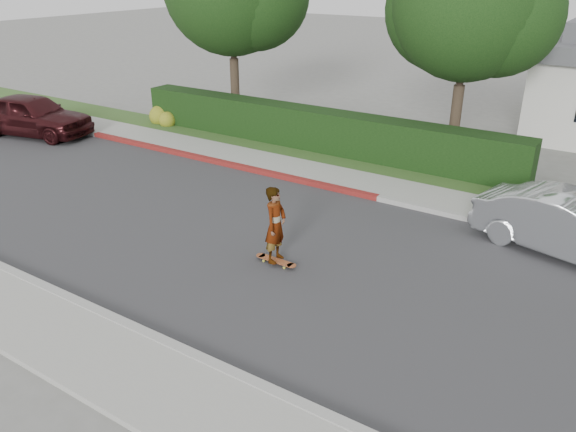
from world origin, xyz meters
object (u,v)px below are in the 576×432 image
object	(u,v)px
car_maroon	(33,115)
skateboard	(276,261)
skateboarder	(276,225)
car_silver	(571,226)

from	to	relation	value
car_maroon	skateboard	bearing A→B (deg)	-116.70
skateboarder	car_maroon	distance (m)	14.20
skateboard	skateboarder	bearing A→B (deg)	0.00
skateboarder	skateboard	bearing A→B (deg)	-0.00
skateboarder	car_silver	size ratio (longest dim) A/B	0.41
car_maroon	car_silver	bearing A→B (deg)	-100.75
car_silver	car_maroon	distance (m)	19.14
skateboarder	car_maroon	world-z (taller)	skateboarder
skateboard	car_silver	bearing A→B (deg)	38.02
car_silver	skateboard	bearing A→B (deg)	140.31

